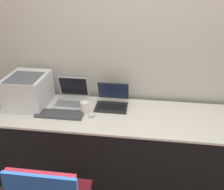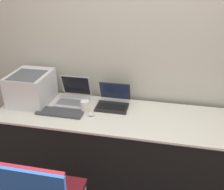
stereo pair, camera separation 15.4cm
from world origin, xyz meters
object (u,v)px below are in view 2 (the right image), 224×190
object	(u,v)px
laptop_left	(73,96)
external_keyboard	(60,112)
printer	(31,87)
mouse	(91,114)
coffee_cup	(85,106)
laptop_right	(113,101)

from	to	relation	value
laptop_left	external_keyboard	bearing A→B (deg)	-98.55
printer	mouse	size ratio (longest dim) A/B	6.46
external_keyboard	laptop_left	bearing A→B (deg)	81.45
external_keyboard	mouse	bearing A→B (deg)	2.27
external_keyboard	coffee_cup	size ratio (longest dim) A/B	3.99
laptop_right	mouse	world-z (taller)	laptop_right
laptop_right	laptop_left	bearing A→B (deg)	178.49
coffee_cup	printer	bearing A→B (deg)	171.40
coffee_cup	mouse	size ratio (longest dim) A/B	1.66
external_keyboard	mouse	world-z (taller)	mouse
mouse	laptop_right	bearing A→B (deg)	57.19
laptop_right	mouse	distance (m)	0.29
coffee_cup	laptop_left	bearing A→B (deg)	134.24
laptop_right	coffee_cup	size ratio (longest dim) A/B	2.80
laptop_left	mouse	xyz separation A→B (m)	(0.25, -0.25, -0.03)
laptop_left	external_keyboard	size ratio (longest dim) A/B	0.72
printer	laptop_left	bearing A→B (deg)	13.44
laptop_left	mouse	size ratio (longest dim) A/B	4.80
laptop_right	coffee_cup	bearing A→B (deg)	-143.47
printer	laptop_right	bearing A→B (deg)	5.97
laptop_left	coffee_cup	xyz separation A→B (m)	(0.18, -0.18, 0.00)
external_keyboard	mouse	size ratio (longest dim) A/B	6.64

